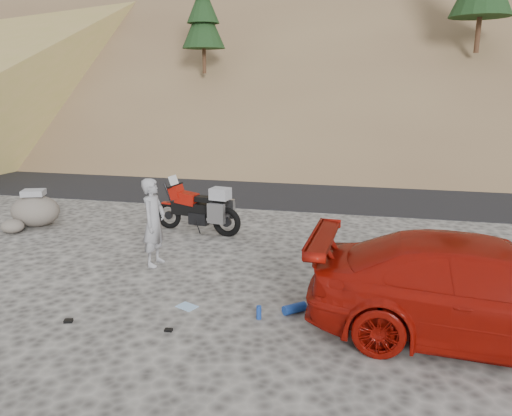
{
  "coord_description": "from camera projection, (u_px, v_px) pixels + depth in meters",
  "views": [
    {
      "loc": [
        3.68,
        -9.07,
        3.86
      ],
      "look_at": [
        1.22,
        1.86,
        1.0
      ],
      "focal_mm": 35.0,
      "sensor_mm": 36.0,
      "label": 1
    }
  ],
  "objects": [
    {
      "name": "gear_glove_a",
      "position": [
        169.0,
        330.0,
        7.93
      ],
      "size": [
        0.13,
        0.1,
        0.04
      ],
      "primitive_type": "cube",
      "rotation": [
        0.0,
        0.0,
        0.09
      ],
      "color": "black",
      "rests_on": "ground"
    },
    {
      "name": "hillside",
      "position": [
        335.0,
        1.0,
        46.21
      ],
      "size": [
        120.0,
        73.0,
        46.72
      ],
      "color": "brown",
      "rests_on": "ground"
    },
    {
      "name": "gear_bottle",
      "position": [
        259.0,
        312.0,
        8.31
      ],
      "size": [
        0.11,
        0.11,
        0.23
      ],
      "primitive_type": "cylinder",
      "rotation": [
        0.0,
        0.0,
        -0.4
      ],
      "color": "navy",
      "rests_on": "ground"
    },
    {
      "name": "gear_blue_cloth",
      "position": [
        187.0,
        307.0,
        8.78
      ],
      "size": [
        0.41,
        0.37,
        0.01
      ],
      "primitive_type": "cube",
      "rotation": [
        0.0,
        0.0,
        -0.42
      ],
      "color": "#8BB0D7",
      "rests_on": "ground"
    },
    {
      "name": "motorcycle",
      "position": [
        201.0,
        209.0,
        12.92
      ],
      "size": [
        2.48,
        0.97,
        1.48
      ],
      "rotation": [
        0.0,
        0.0,
        -0.18
      ],
      "color": "black",
      "rests_on": "ground"
    },
    {
      "name": "red_car",
      "position": [
        483.0,
        340.0,
        7.67
      ],
      "size": [
        5.52,
        2.49,
        1.57
      ],
      "primitive_type": "imported",
      "rotation": [
        0.0,
        0.0,
        1.52
      ],
      "color": "maroon",
      "rests_on": "ground"
    },
    {
      "name": "man",
      "position": [
        156.0,
        264.0,
        10.83
      ],
      "size": [
        0.49,
        0.71,
        1.89
      ],
      "primitive_type": "imported",
      "rotation": [
        0.0,
        0.0,
        1.52
      ],
      "color": "gray",
      "rests_on": "ground"
    },
    {
      "name": "gear_blue_mat",
      "position": [
        294.0,
        308.0,
        8.54
      ],
      "size": [
        0.42,
        0.4,
        0.17
      ],
      "primitive_type": "cylinder",
      "rotation": [
        0.0,
        1.57,
        0.72
      ],
      "color": "navy",
      "rests_on": "ground"
    },
    {
      "name": "ground",
      "position": [
        179.0,
        273.0,
        10.31
      ],
      "size": [
        140.0,
        140.0,
        0.0
      ],
      "primitive_type": "plane",
      "color": "#3C3A37",
      "rests_on": "ground"
    },
    {
      "name": "small_rock",
      "position": [
        13.0,
        226.0,
        13.02
      ],
      "size": [
        0.7,
        0.65,
        0.36
      ],
      "rotation": [
        0.0,
        0.0,
        -0.21
      ],
      "color": "#59534C",
      "rests_on": "ground"
    },
    {
      "name": "gear_glove_b",
      "position": [
        68.0,
        321.0,
        8.22
      ],
      "size": [
        0.16,
        0.14,
        0.05
      ],
      "primitive_type": "cube",
      "rotation": [
        0.0,
        0.0,
        0.31
      ],
      "color": "black",
      "rests_on": "ground"
    },
    {
      "name": "boulder",
      "position": [
        35.0,
        210.0,
        13.58
      ],
      "size": [
        1.43,
        1.26,
        1.03
      ],
      "rotation": [
        0.0,
        0.0,
        0.12
      ],
      "color": "#59534C",
      "rests_on": "ground"
    },
    {
      "name": "road",
      "position": [
        266.0,
        186.0,
        18.82
      ],
      "size": [
        120.0,
        7.0,
        0.05
      ],
      "primitive_type": "cube",
      "color": "black",
      "rests_on": "ground"
    }
  ]
}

